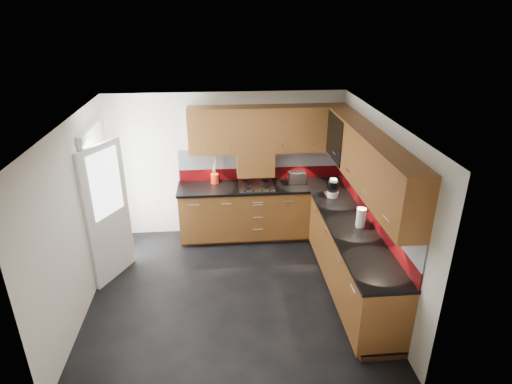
{
  "coord_description": "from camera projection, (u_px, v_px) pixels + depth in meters",
  "views": [
    {
      "loc": [
        -0.11,
        -4.85,
        3.65
      ],
      "look_at": [
        0.37,
        0.65,
        1.2
      ],
      "focal_mm": 30.0,
      "sensor_mm": 36.0,
      "label": 1
    }
  ],
  "objects": [
    {
      "name": "utensil_pot",
      "position": [
        215.0,
        177.0,
        6.99
      ],
      "size": [
        0.13,
        0.13,
        0.46
      ],
      "color": "red",
      "rests_on": "countertop"
    },
    {
      "name": "backsplash",
      "position": [
        315.0,
        182.0,
        6.36
      ],
      "size": [
        2.7,
        3.2,
        0.54
      ],
      "color": "maroon",
      "rests_on": "countertop"
    },
    {
      "name": "food_processor",
      "position": [
        333.0,
        189.0,
        6.48
      ],
      "size": [
        0.17,
        0.17,
        0.29
      ],
      "color": "white",
      "rests_on": "countertop"
    },
    {
      "name": "extractor_hood",
      "position": [
        255.0,
        163.0,
        6.92
      ],
      "size": [
        0.6,
        0.33,
        0.4
      ],
      "primitive_type": "cube",
      "color": "#5B3514",
      "rests_on": "room"
    },
    {
      "name": "orange_cloth",
      "position": [
        330.0,
        193.0,
        6.63
      ],
      "size": [
        0.15,
        0.13,
        0.02
      ],
      "primitive_type": "cube",
      "rotation": [
        0.0,
        0.0,
        -0.0
      ],
      "color": "#D44717",
      "rests_on": "countertop"
    },
    {
      "name": "paper_towel",
      "position": [
        361.0,
        218.0,
        5.61
      ],
      "size": [
        0.16,
        0.16,
        0.26
      ],
      "primitive_type": "cylinder",
      "rotation": [
        0.0,
        0.0,
        0.29
      ],
      "color": "white",
      "rests_on": "countertop"
    },
    {
      "name": "upper_cabinets",
      "position": [
        316.0,
        145.0,
        5.97
      ],
      "size": [
        2.5,
        3.2,
        0.72
      ],
      "color": "#5B3514",
      "rests_on": "room"
    },
    {
      "name": "gas_hob",
      "position": [
        256.0,
        185.0,
        6.9
      ],
      "size": [
        0.57,
        0.5,
        0.04
      ],
      "color": "silver",
      "rests_on": "countertop"
    },
    {
      "name": "toaster",
      "position": [
        297.0,
        177.0,
        7.0
      ],
      "size": [
        0.28,
        0.18,
        0.2
      ],
      "color": "silver",
      "rests_on": "countertop"
    },
    {
      "name": "glass_cabinet",
      "position": [
        344.0,
        136.0,
        6.26
      ],
      "size": [
        0.32,
        0.8,
        0.66
      ],
      "color": "black",
      "rests_on": "room"
    },
    {
      "name": "base_cabinets",
      "position": [
        301.0,
        235.0,
        6.47
      ],
      "size": [
        2.7,
        3.2,
        0.95
      ],
      "color": "#5B3514",
      "rests_on": "room"
    },
    {
      "name": "room",
      "position": [
        231.0,
        192.0,
        5.3
      ],
      "size": [
        4.0,
        3.8,
        2.64
      ],
      "color": "black"
    },
    {
      "name": "back_door",
      "position": [
        104.0,
        206.0,
        6.03
      ],
      "size": [
        0.42,
        1.19,
        2.04
      ],
      "color": "white",
      "rests_on": "room"
    },
    {
      "name": "countertop",
      "position": [
        302.0,
        207.0,
        6.26
      ],
      "size": [
        2.72,
        3.22,
        0.04
      ],
      "color": "black",
      "rests_on": "base_cabinets"
    }
  ]
}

